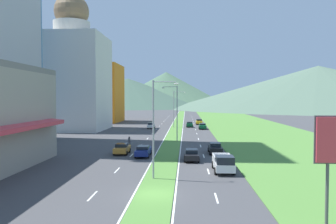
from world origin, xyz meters
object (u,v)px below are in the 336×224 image
at_px(car_1, 190,124).
at_px(car_5, 203,126).
at_px(car_3, 215,148).
at_px(pickup_truck_0, 223,163).
at_px(street_lamp_far, 175,107).
at_px(car_7, 199,122).
at_px(car_0, 122,149).
at_px(car_6, 192,155).
at_px(street_lamp_near, 156,123).
at_px(street_lamp_mid, 176,110).
at_px(car_8, 151,126).
at_px(car_4, 143,151).
at_px(motorcycle_rider, 129,143).

xyz_separation_m(car_1, car_5, (3.33, -6.38, 0.02)).
distance_m(car_3, pickup_truck_0, 12.26).
distance_m(street_lamp_far, car_7, 14.00).
relative_size(car_1, car_3, 0.89).
bearing_deg(car_7, car_0, -13.68).
height_order(car_0, car_6, car_0).
xyz_separation_m(street_lamp_near, car_6, (3.72, 10.14, -4.86)).
distance_m(street_lamp_far, car_5, 10.06).
xyz_separation_m(street_lamp_mid, car_5, (6.31, 24.44, -5.15)).
xyz_separation_m(street_lamp_near, car_3, (7.26, 15.71, -4.82)).
distance_m(car_7, car_8, 19.79).
relative_size(street_lamp_mid, car_7, 2.39).
bearing_deg(car_1, street_lamp_far, -67.07).
relative_size(car_6, car_8, 1.16).
distance_m(car_1, car_3, 44.37).
distance_m(car_0, car_8, 40.22).
height_order(street_lamp_far, car_5, street_lamp_far).
height_order(street_lamp_far, car_3, street_lamp_far).
height_order(car_4, motorcycle_rider, motorcycle_rider).
distance_m(car_4, pickup_truck_0, 13.67).
height_order(car_0, motorcycle_rider, motorcycle_rider).
distance_m(car_1, pickup_truck_0, 56.60).
bearing_deg(motorcycle_rider, car_1, -14.74).
distance_m(car_0, car_3, 13.62).
distance_m(street_lamp_far, car_8, 8.80).
bearing_deg(car_7, pickup_truck_0, 0.05).
xyz_separation_m(car_0, motorcycle_rider, (-0.03, 6.29, -0.04)).
height_order(street_lamp_mid, car_3, street_lamp_mid).
bearing_deg(car_4, car_6, -111.19).
height_order(car_4, car_5, car_5).
xyz_separation_m(car_3, car_4, (-10.22, -2.99, -0.02)).
bearing_deg(motorcycle_rider, pickup_truck_0, -142.22).
distance_m(street_lamp_mid, motorcycle_rider, 12.28).
relative_size(street_lamp_near, car_8, 2.45).
distance_m(car_1, car_6, 49.83).
xyz_separation_m(car_5, car_6, (-3.60, -43.44, -0.02)).
bearing_deg(street_lamp_mid, street_lamp_near, -91.98).
height_order(car_0, car_4, car_0).
height_order(car_3, car_6, car_3).
bearing_deg(car_3, car_1, -175.76).
bearing_deg(street_lamp_mid, street_lamp_far, 92.09).
distance_m(street_lamp_far, car_6, 48.53).
bearing_deg(street_lamp_mid, car_4, -103.57).
height_order(street_lamp_mid, street_lamp_far, street_lamp_mid).
xyz_separation_m(street_lamp_far, motorcycle_rider, (-6.27, -37.48, -5.04)).
bearing_deg(street_lamp_mid, car_8, 106.10).
bearing_deg(car_7, street_lamp_near, -5.80).
distance_m(car_7, motorcycle_rider, 50.30).
xyz_separation_m(street_lamp_near, car_4, (-2.95, 12.72, -4.84)).
height_order(car_0, car_5, car_0).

